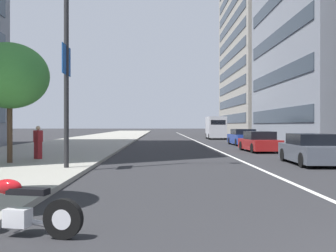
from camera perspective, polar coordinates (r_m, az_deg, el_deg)
sidewalk_right_plaza at (r=34.68m, az=-13.20°, el=-2.63°), size 160.00×9.09×0.15m
lane_centre_stripe at (r=39.12m, az=4.63°, el=-2.42°), size 110.00×0.16×0.01m
motorcycle_mid_row at (r=6.66m, az=-21.29°, el=-11.36°), size 0.72×2.13×1.09m
car_following_behind at (r=18.45m, az=20.13°, el=-3.28°), size 4.39×1.96×1.36m
car_approaching_light at (r=26.31m, az=13.22°, el=-2.33°), size 4.37×1.99×1.33m
car_mid_block_traffic at (r=34.59m, az=10.87°, el=-1.65°), size 4.62×1.96×1.40m
delivery_van_ahead at (r=49.02m, az=6.99°, el=-0.18°), size 5.09×2.24×2.79m
street_lamp_with_banners at (r=15.49m, az=-13.34°, el=14.70°), size 1.26×2.67×9.45m
street_tree_by_lamp_post at (r=17.88m, az=-22.14°, el=6.79°), size 3.27×3.27×5.06m
pedestrian_on_plaza at (r=19.37m, az=-18.46°, el=-2.28°), size 0.45×0.47×1.56m
office_tower_near_left at (r=74.43m, az=17.05°, el=12.79°), size 27.44×20.36×36.14m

